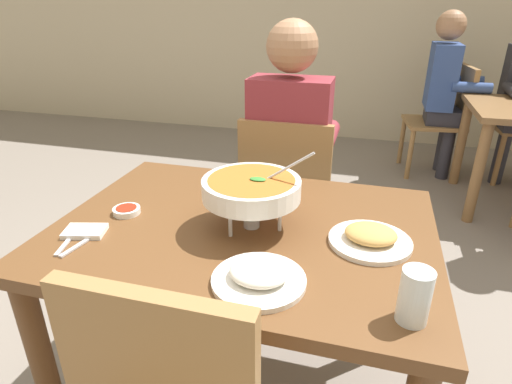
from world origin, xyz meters
The scene contains 13 objects.
dining_table_main centered at (0.00, 0.00, 0.62)m, with size 1.18×0.87×0.73m.
chair_diner_main centered at (0.00, 0.72, 0.51)m, with size 0.44×0.44×0.90m.
diner_main centered at (0.00, 0.75, 0.75)m, with size 0.40×0.45×1.31m.
curry_bowl centered at (0.03, 0.00, 0.86)m, with size 0.33×0.30×0.26m.
rice_plate centered at (0.13, -0.27, 0.75)m, with size 0.24×0.24×0.06m.
appetizer_plate centered at (0.39, -0.01, 0.75)m, with size 0.24×0.24×0.06m.
sauce_dish centered at (-0.40, -0.03, 0.74)m, with size 0.09×0.09×0.02m.
napkin_folded centered at (-0.45, -0.18, 0.73)m, with size 0.12×0.08×0.02m, color white.
fork_utensil centered at (-0.47, -0.23, 0.73)m, with size 0.01×0.17×0.01m, color silver.
spoon_utensil centered at (-0.42, -0.23, 0.73)m, with size 0.01×0.17×0.01m, color silver.
drink_glass centered at (0.49, -0.31, 0.79)m, with size 0.07×0.07×0.13m.
chair_bg_left centered at (0.95, 2.62, 0.51)m, with size 0.50×0.50×0.90m.
patron_bg_left centered at (0.89, 2.60, 0.75)m, with size 0.45×0.40×1.31m.
Camera 1 is at (0.35, -1.12, 1.38)m, focal length 29.70 mm.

